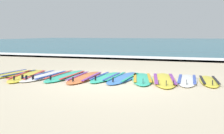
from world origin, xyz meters
TOP-DOWN VIEW (x-y plane):
  - ground_plane at (0.00, 0.00)m, footprint 80.00×80.00m
  - sea at (0.00, 36.20)m, footprint 80.00×60.00m
  - wave_foam_strip at (0.00, 6.84)m, footprint 80.00×1.28m
  - surfboard_0 at (-3.40, 0.26)m, footprint 0.71×2.24m
  - surfboard_1 at (-2.79, 0.08)m, footprint 1.30×2.66m
  - surfboard_2 at (-2.27, 0.23)m, footprint 0.62×2.43m
  - surfboard_3 at (-1.67, 0.42)m, footprint 0.72×2.50m
  - surfboard_4 at (-1.02, 0.35)m, footprint 0.79×2.44m
  - surfboard_5 at (-0.45, 0.55)m, footprint 0.53×2.10m
  - surfboard_6 at (0.06, 0.59)m, footprint 0.61×2.35m
  - surfboard_7 at (0.62, 0.59)m, footprint 1.06×2.28m
  - surfboard_8 at (1.22, 0.61)m, footprint 1.09×2.61m
  - surfboard_9 at (1.82, 0.75)m, footprint 0.64×2.16m
  - surfboard_10 at (2.38, 0.77)m, footprint 0.65×1.94m

SIDE VIEW (x-z plane):
  - ground_plane at x=0.00m, z-range 0.00..0.00m
  - surfboard_1 at x=-2.79m, z-range -0.05..0.13m
  - surfboard_3 at x=-1.67m, z-range -0.05..0.13m
  - surfboard_4 at x=-1.02m, z-range -0.05..0.13m
  - surfboard_6 at x=0.06m, z-range -0.05..0.13m
  - surfboard_7 at x=0.62m, z-range -0.05..0.13m
  - surfboard_0 at x=-3.40m, z-range -0.05..0.13m
  - surfboard_9 at x=1.82m, z-range -0.05..0.13m
  - surfboard_5 at x=-0.45m, z-range -0.05..0.13m
  - surfboard_10 at x=2.38m, z-range -0.05..0.13m
  - surfboard_8 at x=1.22m, z-range -0.05..0.13m
  - surfboard_2 at x=-2.27m, z-range -0.05..0.13m
  - sea at x=0.00m, z-range 0.00..0.10m
  - wave_foam_strip at x=0.00m, z-range 0.00..0.11m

